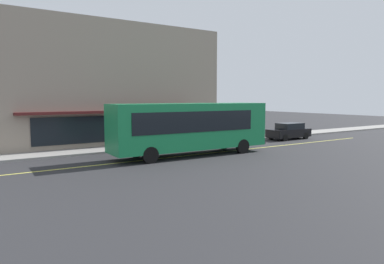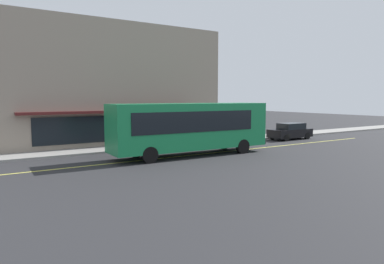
% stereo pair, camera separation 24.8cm
% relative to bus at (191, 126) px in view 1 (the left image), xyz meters
% --- Properties ---
extents(ground, '(120.00, 120.00, 0.00)m').
position_rel_bus_xyz_m(ground, '(0.62, 0.09, -1.99)').
color(ground, '#28282B').
extents(sidewalk, '(80.00, 2.59, 0.15)m').
position_rel_bus_xyz_m(sidewalk, '(0.62, 5.12, -1.91)').
color(sidewalk, gray).
rests_on(sidewalk, ground).
extents(lane_centre_stripe, '(36.00, 0.16, 0.01)m').
position_rel_bus_xyz_m(lane_centre_stripe, '(0.62, 0.09, -1.98)').
color(lane_centre_stripe, '#D8D14C').
rests_on(lane_centre_stripe, ground).
extents(storefront_building, '(19.88, 9.58, 9.86)m').
position_rel_bus_xyz_m(storefront_building, '(-3.06, 10.89, 2.94)').
color(storefront_building, gray).
rests_on(storefront_building, ground).
extents(bus, '(11.18, 2.79, 3.50)m').
position_rel_bus_xyz_m(bus, '(0.00, 0.00, 0.00)').
color(bus, '#197F47').
rests_on(bus, ground).
extents(traffic_light, '(0.30, 0.52, 3.20)m').
position_rel_bus_xyz_m(traffic_light, '(1.96, 4.33, 0.55)').
color(traffic_light, '#2D2D33').
rests_on(traffic_light, sidewalk).
extents(car_black, '(4.32, 1.90, 1.52)m').
position_rel_bus_xyz_m(car_black, '(12.60, 2.75, -1.24)').
color(car_black, black).
rests_on(car_black, ground).
extents(pedestrian_mid_block, '(0.34, 0.34, 1.65)m').
position_rel_bus_xyz_m(pedestrian_mid_block, '(2.28, 5.97, -0.85)').
color(pedestrian_mid_block, black).
rests_on(pedestrian_mid_block, sidewalk).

